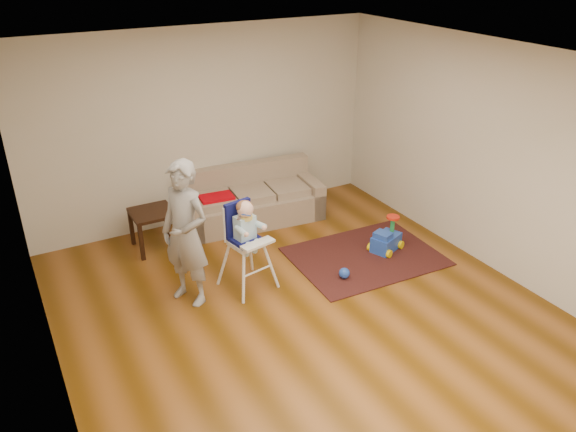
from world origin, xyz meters
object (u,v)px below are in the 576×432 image
toy_ball (344,273)px  ride_on_toy (387,235)px  high_chair (247,246)px  side_table (154,230)px  adult (186,234)px  sofa (251,196)px

toy_ball → ride_on_toy: bearing=19.9°
high_chair → side_table: bearing=104.2°
toy_ball → adult: bearing=164.1°
sofa → adult: adult is taller
side_table → adult: adult is taller
toy_ball → high_chair: bearing=158.1°
sofa → adult: bearing=-129.5°
high_chair → adult: adult is taller
sofa → ride_on_toy: size_ratio=4.71×
toy_ball → high_chair: size_ratio=0.12×
sofa → ride_on_toy: 2.01m
ride_on_toy → toy_ball: ride_on_toy is taller
adult → toy_ball: bearing=44.8°
side_table → high_chair: (0.67, -1.42, 0.27)m
high_chair → adult: size_ratio=0.67×
side_table → adult: size_ratio=0.32×
adult → high_chair: bearing=54.9°
side_table → sofa: bearing=3.9°
ride_on_toy → sofa: bearing=103.8°
sofa → high_chair: size_ratio=1.87×
sofa → toy_ball: sofa is taller
toy_ball → adult: (-1.75, 0.50, 0.75)m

